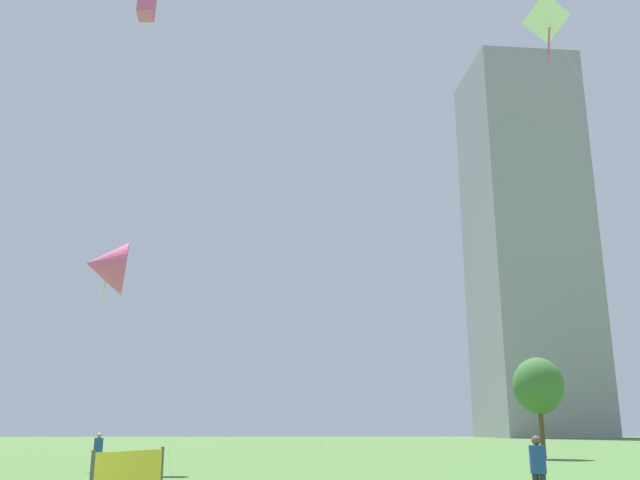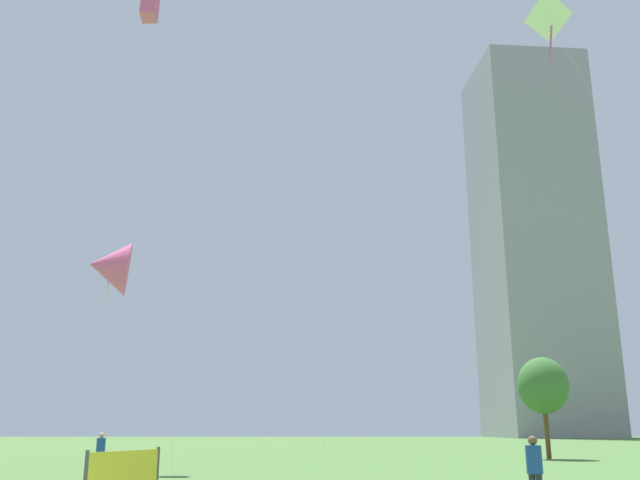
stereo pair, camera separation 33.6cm
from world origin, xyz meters
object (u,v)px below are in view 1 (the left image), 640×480
(person_standing_2, at_px, (538,467))
(kite_flying_1, at_px, (106,266))
(kite_flying_2, at_px, (547,22))
(kite_flying_0, at_px, (147,4))
(person_standing_4, at_px, (98,450))
(park_tree_2, at_px, (538,386))
(distant_highrise_0, at_px, (527,242))

(person_standing_2, bearing_deg, kite_flying_1, 169.86)
(kite_flying_2, bearing_deg, kite_flying_0, 155.70)
(kite_flying_0, bearing_deg, person_standing_4, -80.43)
(person_standing_2, height_order, kite_flying_0, kite_flying_0)
(park_tree_2, xyz_separation_m, distant_highrise_0, (32.11, 93.12, 34.83))
(person_standing_4, bearing_deg, kite_flying_0, 8.06)
(park_tree_2, bearing_deg, kite_flying_0, -166.66)
(person_standing_2, bearing_deg, kite_flying_2, 100.91)
(person_standing_2, height_order, kite_flying_2, kite_flying_2)
(person_standing_2, relative_size, person_standing_4, 1.02)
(kite_flying_1, bearing_deg, distant_highrise_0, 60.63)
(kite_flying_0, xyz_separation_m, distant_highrise_0, (57.33, 99.10, 11.36))
(kite_flying_2, bearing_deg, park_tree_2, 77.31)
(person_standing_2, height_order, kite_flying_1, kite_flying_1)
(distant_highrise_0, bearing_deg, kite_flying_2, -111.90)
(park_tree_2, relative_size, distant_highrise_0, 0.08)
(kite_flying_0, bearing_deg, park_tree_2, 13.34)
(person_standing_2, distance_m, kite_flying_0, 37.75)
(kite_flying_0, distance_m, kite_flying_1, 18.20)
(person_standing_4, bearing_deg, person_standing_2, -135.41)
(person_standing_4, height_order, distant_highrise_0, distant_highrise_0)
(kite_flying_2, xyz_separation_m, distant_highrise_0, (35.66, 108.88, 18.57))
(kite_flying_1, bearing_deg, person_standing_4, -69.99)
(kite_flying_2, bearing_deg, person_standing_4, 173.46)
(kite_flying_0, distance_m, distant_highrise_0, 115.05)
(person_standing_4, relative_size, kite_flying_1, 0.15)
(kite_flying_1, distance_m, distant_highrise_0, 121.04)
(kite_flying_0, height_order, distant_highrise_0, distant_highrise_0)
(kite_flying_2, height_order, park_tree_2, kite_flying_2)
(person_standing_4, bearing_deg, park_tree_2, -62.26)
(distant_highrise_0, bearing_deg, kite_flying_1, -123.13)
(kite_flying_1, distance_m, kite_flying_2, 25.25)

